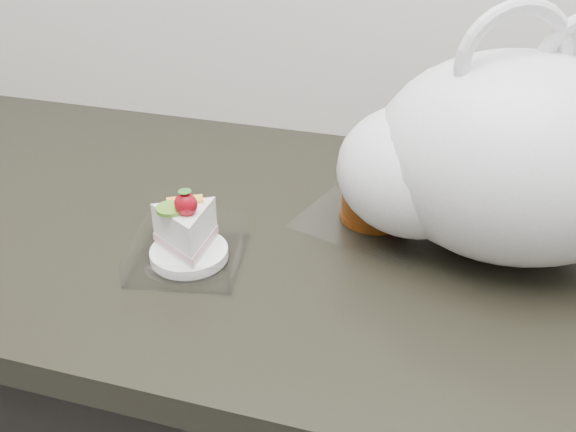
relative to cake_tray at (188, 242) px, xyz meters
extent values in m
cube|color=black|center=(0.15, 0.11, -0.05)|extent=(2.04, 0.64, 0.04)
cube|color=white|center=(0.00, 0.00, -0.03)|extent=(0.15, 0.15, 0.00)
cylinder|color=white|center=(0.00, 0.00, -0.02)|extent=(0.09, 0.09, 0.01)
ellipsoid|color=#AB0B20|center=(0.01, -0.01, 0.06)|extent=(0.03, 0.02, 0.03)
cone|color=#2D7223|center=(0.01, -0.01, 0.07)|extent=(0.02, 0.02, 0.01)
cylinder|color=#6AA12E|center=(-0.01, -0.01, 0.05)|extent=(0.03, 0.03, 0.00)
cube|color=yellow|center=(-0.01, 0.02, 0.05)|extent=(0.05, 0.03, 0.00)
cube|color=white|center=(0.20, 0.16, -0.03)|extent=(0.22, 0.21, 0.00)
cylinder|color=maroon|center=(0.20, 0.16, -0.01)|extent=(0.10, 0.10, 0.04)
cylinder|color=maroon|center=(0.20, 0.16, -0.02)|extent=(0.10, 0.10, 0.01)
cylinder|color=maroon|center=(0.20, 0.16, 0.01)|extent=(0.08, 0.08, 0.00)
cube|color=black|center=(0.23, 0.13, -0.01)|extent=(0.03, 0.03, 0.03)
ellipsoid|color=white|center=(0.36, 0.14, 0.10)|extent=(0.39, 0.34, 0.25)
ellipsoid|color=white|center=(0.25, 0.13, 0.07)|extent=(0.24, 0.22, 0.16)
torus|color=white|center=(0.34, 0.13, 0.21)|extent=(0.13, 0.08, 0.14)
camera|label=1|loc=(0.30, -0.58, 0.42)|focal=40.00mm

